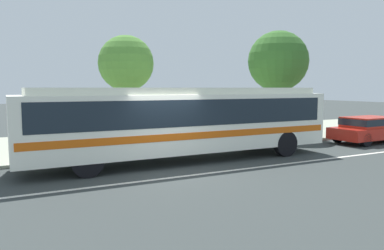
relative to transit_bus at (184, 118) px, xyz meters
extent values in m
plane|color=#333938|center=(-1.23, -1.49, -1.59)|extent=(120.00, 120.00, 0.00)
cube|color=#9B9F8A|center=(-1.23, 5.35, -1.53)|extent=(60.00, 8.00, 0.12)
cube|color=silver|center=(-1.23, -2.29, -1.59)|extent=(56.00, 0.16, 0.01)
cube|color=white|center=(-0.02, 0.00, -0.13)|extent=(11.76, 2.52, 2.06)
cube|color=white|center=(-0.02, 0.00, 1.02)|extent=(10.81, 2.22, 0.24)
cube|color=#19232D|center=(-0.02, 0.00, 0.28)|extent=(11.05, 2.54, 0.91)
cube|color=#D2570F|center=(-0.02, 0.00, -0.51)|extent=(11.52, 2.54, 0.24)
cube|color=#19232D|center=(5.81, -0.01, 0.28)|extent=(0.12, 2.20, 0.99)
cylinder|color=black|center=(3.98, 1.10, -1.09)|extent=(1.00, 0.28, 1.00)
cylinder|color=black|center=(3.98, -1.12, -1.09)|extent=(1.00, 0.28, 1.00)
cylinder|color=black|center=(-3.77, 1.12, -1.09)|extent=(1.00, 0.28, 1.00)
cylinder|color=black|center=(-3.78, -1.10, -1.09)|extent=(1.00, 0.28, 1.00)
cube|color=red|center=(10.35, -0.14, -1.08)|extent=(4.49, 1.97, 0.55)
cube|color=red|center=(10.13, -0.15, -0.55)|extent=(2.54, 1.68, 0.50)
cube|color=#19232D|center=(10.13, -0.15, -0.53)|extent=(2.58, 1.70, 0.32)
cylinder|color=black|center=(11.78, 0.70, -1.27)|extent=(0.65, 0.25, 0.64)
cylinder|color=black|center=(8.86, 0.58, -1.27)|extent=(0.65, 0.25, 0.64)
cylinder|color=black|center=(8.93, -0.99, -1.27)|extent=(0.65, 0.25, 0.64)
cylinder|color=#382836|center=(-0.29, 2.53, -1.04)|extent=(0.14, 0.14, 0.87)
cylinder|color=#382836|center=(-0.13, 2.58, -1.04)|extent=(0.14, 0.14, 0.87)
cylinder|color=#475353|center=(-0.21, 2.55, -0.28)|extent=(0.43, 0.43, 0.65)
sphere|color=tan|center=(-0.21, 2.55, 0.16)|extent=(0.23, 0.23, 0.23)
cylinder|color=#212647|center=(5.52, 2.69, -1.05)|extent=(0.14, 0.14, 0.83)
cylinder|color=#212647|center=(5.50, 2.54, -1.05)|extent=(0.14, 0.14, 0.83)
cylinder|color=#A144A2|center=(5.51, 2.61, -0.33)|extent=(0.38, 0.38, 0.61)
sphere|color=tan|center=(5.51, 2.61, 0.09)|extent=(0.23, 0.23, 0.23)
cylinder|color=#735C5C|center=(5.69, 2.36, -1.04)|extent=(0.14, 0.14, 0.87)
cylinder|color=#735C5C|center=(5.59, 2.24, -1.04)|extent=(0.14, 0.14, 0.87)
cylinder|color=#3D9143|center=(5.64, 2.30, -0.31)|extent=(0.48, 0.48, 0.59)
sphere|color=tan|center=(5.64, 2.30, 0.09)|extent=(0.21, 0.21, 0.21)
cylinder|color=gray|center=(3.45, 2.11, -0.22)|extent=(0.08, 0.08, 2.51)
cube|color=yellow|center=(3.45, 2.11, 0.84)|extent=(0.06, 0.44, 0.56)
cylinder|color=brown|center=(-0.88, 4.23, -0.05)|extent=(0.29, 0.29, 2.84)
sphere|color=#4E8534|center=(-0.88, 4.23, 2.26)|extent=(2.54, 2.54, 2.54)
cylinder|color=brown|center=(7.78, 3.96, -0.01)|extent=(0.32, 0.32, 2.92)
sphere|color=#366929|center=(7.78, 3.96, 2.62)|extent=(3.35, 3.35, 3.35)
camera|label=1|loc=(-5.95, -12.34, 1.13)|focal=34.43mm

